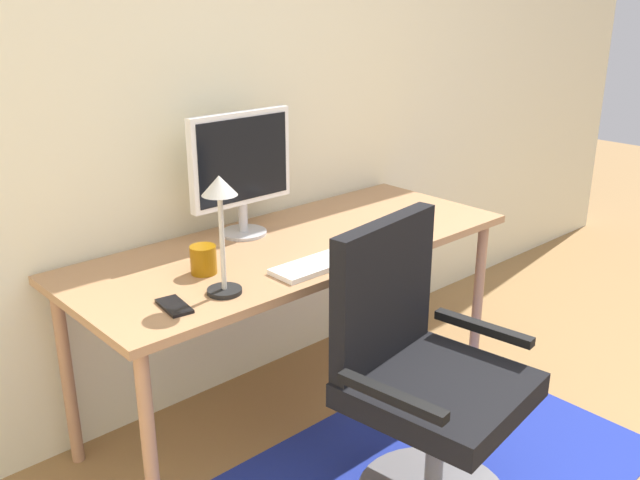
{
  "coord_description": "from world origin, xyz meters",
  "views": [
    {
      "loc": [
        -1.69,
        -0.11,
        1.63
      ],
      "look_at": [
        -0.19,
        1.53,
        0.83
      ],
      "focal_mm": 39.23,
      "sensor_mm": 36.0,
      "label": 1
    }
  ],
  "objects_px": {
    "desk_lamp": "(221,211)",
    "office_chair": "(422,393)",
    "keyboard": "(327,261)",
    "coffee_cup": "(203,260)",
    "cell_phone": "(174,306)",
    "computer_mouse": "(397,238)",
    "desk": "(295,258)",
    "monitor": "(241,165)"
  },
  "relations": [
    {
      "from": "desk_lamp",
      "to": "office_chair",
      "type": "bearing_deg",
      "value": -48.89
    },
    {
      "from": "keyboard",
      "to": "coffee_cup",
      "type": "bearing_deg",
      "value": 149.37
    },
    {
      "from": "coffee_cup",
      "to": "desk_lamp",
      "type": "bearing_deg",
      "value": -103.63
    },
    {
      "from": "keyboard",
      "to": "cell_phone",
      "type": "height_order",
      "value": "keyboard"
    },
    {
      "from": "keyboard",
      "to": "computer_mouse",
      "type": "relative_size",
      "value": 4.13
    },
    {
      "from": "computer_mouse",
      "to": "coffee_cup",
      "type": "distance_m",
      "value": 0.74
    },
    {
      "from": "coffee_cup",
      "to": "cell_phone",
      "type": "bearing_deg",
      "value": -142.39
    },
    {
      "from": "keyboard",
      "to": "desk_lamp",
      "type": "xyz_separation_m",
      "value": [
        -0.41,
        0.03,
        0.26
      ]
    },
    {
      "from": "computer_mouse",
      "to": "cell_phone",
      "type": "xyz_separation_m",
      "value": [
        -0.92,
        0.07,
        -0.01
      ]
    },
    {
      "from": "computer_mouse",
      "to": "coffee_cup",
      "type": "relative_size",
      "value": 1.08
    },
    {
      "from": "desk",
      "to": "computer_mouse",
      "type": "relative_size",
      "value": 16.72
    },
    {
      "from": "monitor",
      "to": "computer_mouse",
      "type": "relative_size",
      "value": 4.57
    },
    {
      "from": "desk",
      "to": "computer_mouse",
      "type": "height_order",
      "value": "computer_mouse"
    },
    {
      "from": "computer_mouse",
      "to": "office_chair",
      "type": "xyz_separation_m",
      "value": [
        -0.33,
        -0.42,
        -0.33
      ]
    },
    {
      "from": "desk_lamp",
      "to": "office_chair",
      "type": "distance_m",
      "value": 0.86
    },
    {
      "from": "monitor",
      "to": "office_chair",
      "type": "height_order",
      "value": "monitor"
    },
    {
      "from": "keyboard",
      "to": "office_chair",
      "type": "distance_m",
      "value": 0.55
    },
    {
      "from": "desk",
      "to": "computer_mouse",
      "type": "xyz_separation_m",
      "value": [
        0.28,
        -0.26,
        0.08
      ]
    },
    {
      "from": "desk_lamp",
      "to": "coffee_cup",
      "type": "bearing_deg",
      "value": 76.37
    },
    {
      "from": "monitor",
      "to": "coffee_cup",
      "type": "relative_size",
      "value": 4.93
    },
    {
      "from": "coffee_cup",
      "to": "computer_mouse",
      "type": "bearing_deg",
      "value": -18.65
    },
    {
      "from": "computer_mouse",
      "to": "monitor",
      "type": "bearing_deg",
      "value": 128.28
    },
    {
      "from": "coffee_cup",
      "to": "desk_lamp",
      "type": "distance_m",
      "value": 0.29
    },
    {
      "from": "keyboard",
      "to": "cell_phone",
      "type": "distance_m",
      "value": 0.58
    },
    {
      "from": "coffee_cup",
      "to": "desk",
      "type": "bearing_deg",
      "value": 3.34
    },
    {
      "from": "cell_phone",
      "to": "office_chair",
      "type": "xyz_separation_m",
      "value": [
        0.59,
        -0.49,
        -0.32
      ]
    },
    {
      "from": "monitor",
      "to": "cell_phone",
      "type": "height_order",
      "value": "monitor"
    },
    {
      "from": "keyboard",
      "to": "coffee_cup",
      "type": "xyz_separation_m",
      "value": [
        -0.36,
        0.22,
        0.04
      ]
    },
    {
      "from": "desk",
      "to": "cell_phone",
      "type": "height_order",
      "value": "cell_phone"
    },
    {
      "from": "monitor",
      "to": "office_chair",
      "type": "distance_m",
      "value": 1.07
    },
    {
      "from": "monitor",
      "to": "desk",
      "type": "bearing_deg",
      "value": -67.28
    },
    {
      "from": "cell_phone",
      "to": "desk_lamp",
      "type": "relative_size",
      "value": 0.37
    },
    {
      "from": "cell_phone",
      "to": "computer_mouse",
      "type": "bearing_deg",
      "value": 3.56
    },
    {
      "from": "computer_mouse",
      "to": "office_chair",
      "type": "relative_size",
      "value": 0.11
    },
    {
      "from": "monitor",
      "to": "desk_lamp",
      "type": "xyz_separation_m",
      "value": [
        -0.38,
        -0.41,
        -0.01
      ]
    },
    {
      "from": "computer_mouse",
      "to": "cell_phone",
      "type": "relative_size",
      "value": 0.74
    },
    {
      "from": "office_chair",
      "to": "keyboard",
      "type": "bearing_deg",
      "value": 82.99
    },
    {
      "from": "computer_mouse",
      "to": "cell_phone",
      "type": "height_order",
      "value": "computer_mouse"
    },
    {
      "from": "desk",
      "to": "monitor",
      "type": "xyz_separation_m",
      "value": [
        -0.09,
        0.21,
        0.34
      ]
    },
    {
      "from": "coffee_cup",
      "to": "cell_phone",
      "type": "relative_size",
      "value": 0.69
    },
    {
      "from": "monitor",
      "to": "cell_phone",
      "type": "xyz_separation_m",
      "value": [
        -0.55,
        -0.4,
        -0.27
      ]
    },
    {
      "from": "monitor",
      "to": "office_chair",
      "type": "xyz_separation_m",
      "value": [
        0.03,
        -0.88,
        -0.59
      ]
    }
  ]
}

